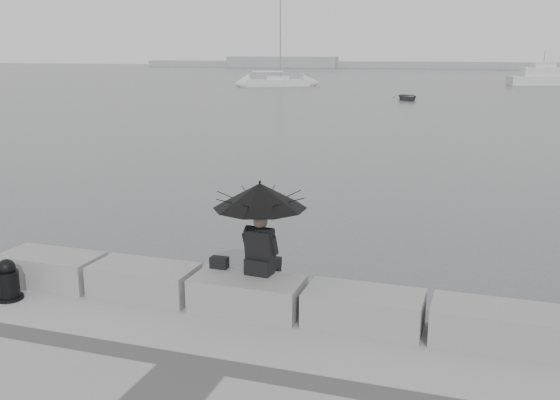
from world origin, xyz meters
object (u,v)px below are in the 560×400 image
(seated_person, at_px, (260,204))
(dinghy, at_px, (407,97))
(sailboat_left, at_px, (277,82))
(motor_cruiser, at_px, (551,78))
(mooring_bollard, at_px, (8,283))

(seated_person, bearing_deg, dinghy, 99.84)
(seated_person, bearing_deg, sailboat_left, 113.79)
(motor_cruiser, bearing_deg, sailboat_left, -174.07)
(sailboat_left, height_order, dinghy, sailboat_left)
(sailboat_left, relative_size, dinghy, 3.94)
(sailboat_left, bearing_deg, motor_cruiser, -9.98)
(seated_person, bearing_deg, mooring_bollard, -159.21)
(seated_person, distance_m, sailboat_left, 68.87)
(seated_person, relative_size, motor_cruiser, 0.13)
(mooring_bollard, height_order, dinghy, mooring_bollard)
(motor_cruiser, xyz_separation_m, dinghy, (-13.97, -30.78, -0.62))
(seated_person, relative_size, sailboat_left, 0.11)
(mooring_bollard, bearing_deg, motor_cruiser, 80.19)
(dinghy, bearing_deg, mooring_bollard, -112.88)
(mooring_bollard, height_order, motor_cruiser, motor_cruiser)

